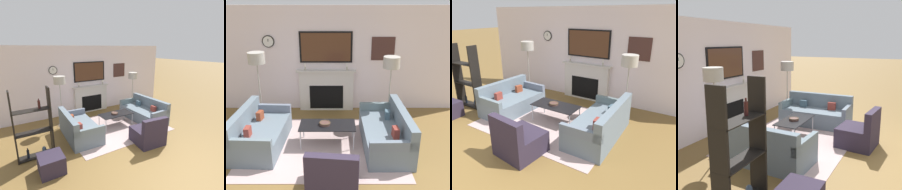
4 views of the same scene
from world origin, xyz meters
The scene contains 10 objects.
fireplace_wall centered at (0.00, 4.27, 1.24)m, with size 7.43×0.28×2.70m.
area_rug centered at (0.00, 2.32, 0.01)m, with size 3.19×2.42×0.01m.
couch_left centered at (-1.29, 2.32, 0.27)m, with size 0.95×1.68×0.78m.
couch_right centered at (1.29, 2.32, 0.28)m, with size 0.88×1.83×0.79m.
armchair centered at (0.24, 0.95, 0.27)m, with size 0.85×0.84×0.83m.
coffee_table centered at (0.09, 2.40, 0.41)m, with size 1.14×0.56×0.44m.
decorative_bowl centered at (0.04, 2.40, 0.47)m, with size 0.23×0.23×0.06m.
floor_lamp_left centered at (-1.50, 3.30, 1.59)m, with size 0.37×0.37×1.75m.
floor_lamp_right centered at (1.50, 3.30, 1.49)m, with size 0.37×0.37×1.65m.
shelf_unit centered at (-2.56, 1.93, 0.79)m, with size 0.86×0.28×1.74m.
Camera 4 is at (-5.15, -0.06, 2.21)m, focal length 42.00 mm.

